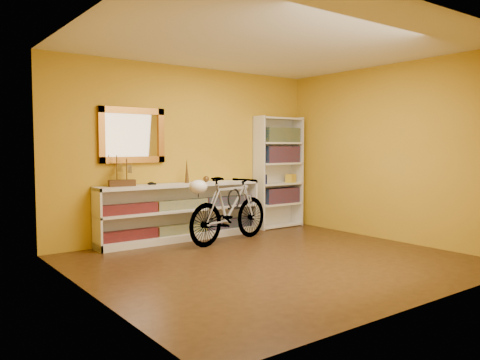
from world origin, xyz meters
TOP-DOWN VIEW (x-y plane):
  - floor at (0.00, 0.00)m, footprint 4.50×4.00m
  - ceiling at (0.00, 0.00)m, footprint 4.50×4.00m
  - back_wall at (0.00, 2.00)m, footprint 4.50×0.01m
  - left_wall at (-2.25, 0.00)m, footprint 0.01×4.00m
  - right_wall at (2.25, 0.00)m, footprint 0.01×4.00m
  - gilt_mirror at (-0.95, 1.97)m, footprint 0.98×0.06m
  - wall_socket at (0.90, 1.99)m, footprint 0.09×0.02m
  - console_unit at (-0.25, 1.81)m, footprint 2.60×0.35m
  - cd_row_lower at (-0.25, 1.79)m, footprint 2.50×0.13m
  - cd_row_upper at (-0.25, 1.79)m, footprint 2.50×0.13m
  - model_ship at (-1.18, 1.81)m, footprint 0.37×0.19m
  - toy_car at (-0.73, 1.81)m, footprint 0.00×0.00m
  - bronze_ornament at (-0.16, 1.81)m, footprint 0.06×0.06m
  - decorative_orb at (0.18, 1.81)m, footprint 0.09×0.09m
  - bookcase at (1.67, 1.84)m, footprint 0.90×0.30m
  - book_row_a at (1.72, 1.84)m, footprint 0.70×0.22m
  - book_row_b at (1.72, 1.84)m, footprint 0.70×0.22m
  - book_row_c at (1.72, 1.84)m, footprint 0.70×0.22m
  - travel_mug at (1.35, 1.82)m, footprint 0.07×0.07m
  - red_tin at (1.47, 1.87)m, footprint 0.17×0.17m
  - yellow_bag at (1.92, 1.80)m, footprint 0.22×0.19m
  - bicycle at (0.23, 1.27)m, footprint 0.77×1.69m
  - helmet at (-0.38, 1.13)m, footprint 0.25×0.24m
  - u_lock at (0.33, 1.29)m, footprint 0.22×0.02m

SIDE VIEW (x-z plane):
  - floor at x=0.00m, z-range -0.01..0.00m
  - cd_row_lower at x=-0.25m, z-range 0.10..0.24m
  - wall_socket at x=0.90m, z-range 0.21..0.29m
  - console_unit at x=-0.25m, z-range 0.00..0.85m
  - bicycle at x=0.23m, z-range 0.00..0.96m
  - cd_row_upper at x=-0.25m, z-range 0.47..0.60m
  - book_row_a at x=1.72m, z-range 0.42..0.68m
  - u_lock at x=0.33m, z-range 0.51..0.74m
  - yellow_bag at x=1.92m, z-range 0.77..0.91m
  - travel_mug at x=1.35m, z-range 0.77..0.92m
  - helmet at x=-0.38m, z-range 0.75..0.94m
  - toy_car at x=-0.73m, z-range 0.85..0.85m
  - decorative_orb at x=0.18m, z-range 0.85..0.94m
  - bookcase at x=1.67m, z-range 0.00..1.90m
  - bronze_ornament at x=-0.16m, z-range 0.85..1.22m
  - model_ship at x=-1.18m, z-range 0.85..1.27m
  - book_row_b at x=1.72m, z-range 1.11..1.40m
  - back_wall at x=0.00m, z-range 0.00..2.60m
  - left_wall at x=-2.25m, z-range 0.00..2.60m
  - right_wall at x=2.25m, z-range 0.00..2.60m
  - gilt_mirror at x=-0.95m, z-range 1.16..1.94m
  - red_tin at x=1.47m, z-range 1.46..1.67m
  - book_row_c at x=1.72m, z-range 1.46..1.71m
  - ceiling at x=0.00m, z-range 2.60..2.61m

